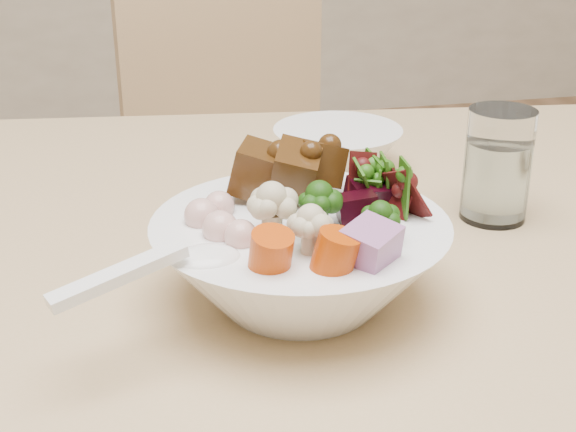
{
  "coord_description": "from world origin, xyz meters",
  "views": [
    {
      "loc": [
        -0.17,
        -0.51,
        1.06
      ],
      "look_at": [
        -0.04,
        0.09,
        0.79
      ],
      "focal_mm": 50.0,
      "sensor_mm": 36.0,
      "label": 1
    }
  ],
  "objects_px": {
    "water_glass": "(497,170)",
    "side_bowl": "(337,149)",
    "dining_table": "(526,296)",
    "chair_far": "(247,197)",
    "food_bowl": "(302,254)"
  },
  "relations": [
    {
      "from": "food_bowl",
      "to": "side_bowl",
      "type": "relative_size",
      "value": 1.59
    },
    {
      "from": "side_bowl",
      "to": "chair_far",
      "type": "bearing_deg",
      "value": 92.42
    },
    {
      "from": "water_glass",
      "to": "side_bowl",
      "type": "bearing_deg",
      "value": 124.31
    },
    {
      "from": "dining_table",
      "to": "water_glass",
      "type": "distance_m",
      "value": 0.14
    },
    {
      "from": "food_bowl",
      "to": "water_glass",
      "type": "relative_size",
      "value": 2.11
    },
    {
      "from": "water_glass",
      "to": "side_bowl",
      "type": "distance_m",
      "value": 0.21
    },
    {
      "from": "water_glass",
      "to": "side_bowl",
      "type": "height_order",
      "value": "water_glass"
    },
    {
      "from": "chair_far",
      "to": "food_bowl",
      "type": "bearing_deg",
      "value": -108.25
    },
    {
      "from": "chair_far",
      "to": "side_bowl",
      "type": "height_order",
      "value": "chair_far"
    },
    {
      "from": "dining_table",
      "to": "chair_far",
      "type": "distance_m",
      "value": 0.77
    },
    {
      "from": "dining_table",
      "to": "food_bowl",
      "type": "height_order",
      "value": "food_bowl"
    },
    {
      "from": "food_bowl",
      "to": "water_glass",
      "type": "bearing_deg",
      "value": 27.78
    },
    {
      "from": "water_glass",
      "to": "side_bowl",
      "type": "xyz_separation_m",
      "value": [
        -0.12,
        0.17,
        -0.03
      ]
    },
    {
      "from": "food_bowl",
      "to": "side_bowl",
      "type": "height_order",
      "value": "food_bowl"
    },
    {
      "from": "dining_table",
      "to": "water_glass",
      "type": "height_order",
      "value": "water_glass"
    }
  ]
}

